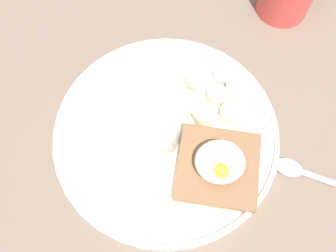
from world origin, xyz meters
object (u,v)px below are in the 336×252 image
object	(u,v)px
banana_slice_left	(232,113)
oatmeal_bowl	(128,119)
spoon	(310,174)
banana_slice_front	(219,94)
banana_slice_back	(206,115)
poached_egg	(222,162)
banana_slice_inner	(196,81)
banana_slice_upper	(189,103)
banana_slice_right	(225,76)
banana_slice_outer	(240,86)
toast_slice	(220,167)

from	to	relation	value
banana_slice_left	oatmeal_bowl	bearing A→B (deg)	8.48
banana_slice_left	spoon	bearing A→B (deg)	138.94
banana_slice_front	banana_slice_back	world-z (taller)	banana_slice_back
poached_egg	banana_slice_inner	xyz separation A→B (cm)	(2.37, -12.60, -2.33)
banana_slice_left	banana_slice_back	distance (cm)	3.48
banana_slice_front	spoon	bearing A→B (deg)	134.66
poached_egg	banana_slice_left	bearing A→B (deg)	-105.62
poached_egg	banana_slice_front	world-z (taller)	poached_egg
banana_slice_back	spoon	world-z (taller)	banana_slice_back
banana_slice_front	banana_slice_upper	size ratio (longest dim) A/B	0.79
banana_slice_front	banana_slice_right	bearing A→B (deg)	-108.61
poached_egg	banana_slice_outer	distance (cm)	12.35
toast_slice	banana_slice_left	xyz separation A→B (cm)	(-2.14, -7.60, -0.22)
banana_slice_outer	spoon	size ratio (longest dim) A/B	0.39
spoon	banana_slice_outer	bearing A→B (deg)	-56.34
poached_egg	spoon	size ratio (longest dim) A/B	0.53
spoon	toast_slice	bearing A→B (deg)	-3.21
banana_slice_back	banana_slice_right	size ratio (longest dim) A/B	1.08
banana_slice_upper	spoon	distance (cm)	18.05
toast_slice	banana_slice_left	distance (cm)	7.90
oatmeal_bowl	poached_egg	size ratio (longest dim) A/B	2.25
toast_slice	banana_slice_inner	world-z (taller)	same
banana_slice_upper	poached_egg	bearing A→B (deg)	110.70
toast_slice	banana_slice_left	size ratio (longest dim) A/B	3.67
banana_slice_back	spoon	distance (cm)	15.20
toast_slice	banana_slice_front	size ratio (longest dim) A/B	2.87
poached_egg	banana_slice_front	bearing A→B (deg)	-93.68
banana_slice_back	banana_slice_outer	size ratio (longest dim) A/B	0.92
poached_egg	banana_slice_right	size ratio (longest dim) A/B	1.59
poached_egg	banana_slice_back	world-z (taller)	poached_egg
banana_slice_inner	banana_slice_upper	world-z (taller)	same
poached_egg	spoon	xyz separation A→B (cm)	(-11.62, 0.55, -3.60)
oatmeal_bowl	banana_slice_left	bearing A→B (deg)	-171.52
toast_slice	banana_slice_upper	world-z (taller)	same
oatmeal_bowl	banana_slice_left	xyz separation A→B (cm)	(-13.51, -2.01, -2.74)
banana_slice_front	spoon	world-z (taller)	banana_slice_front
banana_slice_left	banana_slice_upper	xyz separation A→B (cm)	(5.64, -1.54, 0.03)
banana_slice_back	banana_slice_inner	world-z (taller)	banana_slice_back
toast_slice	banana_slice_back	bearing A→B (deg)	-79.77
banana_slice_front	banana_slice_left	bearing A→B (deg)	117.55
poached_egg	banana_slice_left	xyz separation A→B (cm)	(-2.15, -7.70, -2.38)
oatmeal_bowl	banana_slice_back	world-z (taller)	oatmeal_bowl
banana_slice_left	banana_slice_upper	size ratio (longest dim) A/B	0.62
toast_slice	banana_slice_right	bearing A→B (deg)	-97.11
banana_slice_back	banana_slice_outer	bearing A→B (deg)	-138.35
oatmeal_bowl	banana_slice_upper	world-z (taller)	oatmeal_bowl
banana_slice_inner	spoon	xyz separation A→B (cm)	(-13.99, 13.15, -1.27)
oatmeal_bowl	poached_egg	distance (cm)	12.71
toast_slice	poached_egg	bearing A→B (deg)	86.12
banana_slice_inner	banana_slice_front	bearing A→B (deg)	145.66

